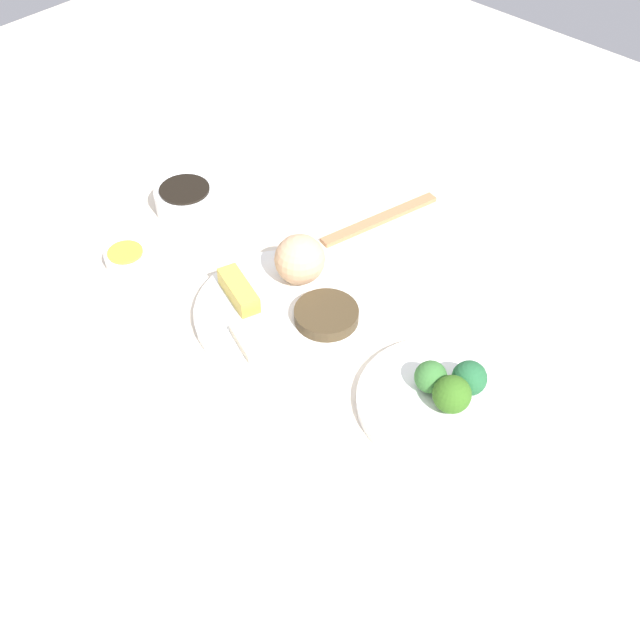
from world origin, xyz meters
TOP-DOWN VIEW (x-y plane):
  - tabletop at (0.00, 0.00)m, footprint 2.20×2.20m
  - main_plate at (0.04, 0.03)m, footprint 0.26×0.26m
  - rice_scoop at (0.02, 0.09)m, footprint 0.08×0.08m
  - spring_roll at (-0.02, 0.00)m, footprint 0.10×0.06m
  - crab_rangoon_wonton at (0.07, -0.03)m, footprint 0.09×0.10m
  - stir_fry_heap at (0.10, 0.06)m, footprint 0.09×0.09m
  - broccoli_plate at (0.31, 0.05)m, footprint 0.23×0.23m
  - broccoli_floret_0 at (0.33, 0.05)m, footprint 0.05×0.05m
  - broccoli_floret_1 at (0.29, 0.06)m, footprint 0.04×0.04m
  - broccoli_floret_2 at (0.33, 0.09)m, footprint 0.05×0.05m
  - soy_sauce_bowl at (-0.26, 0.10)m, footprint 0.10×0.10m
  - soy_sauce_bowl_liquid at (-0.26, 0.10)m, footprint 0.08×0.08m
  - sauce_ramekin_hot_mustard at (-0.22, -0.06)m, footprint 0.07×0.07m
  - sauce_ramekin_hot_mustard_liquid at (-0.22, -0.06)m, footprint 0.06×0.06m
  - chopsticks_pair at (-0.00, 0.30)m, footprint 0.07×0.23m

SIDE VIEW (x-z plane):
  - tabletop at x=0.00m, z-range 0.00..0.02m
  - chopsticks_pair at x=0.00m, z-range 0.02..0.03m
  - broccoli_plate at x=0.31m, z-range 0.02..0.03m
  - main_plate at x=0.04m, z-range 0.02..0.04m
  - sauce_ramekin_hot_mustard at x=-0.22m, z-range 0.02..0.04m
  - soy_sauce_bowl at x=-0.26m, z-range 0.02..0.06m
  - crab_rangoon_wonton at x=0.07m, z-range 0.04..0.05m
  - sauce_ramekin_hot_mustard_liquid at x=-0.22m, z-range 0.04..0.04m
  - stir_fry_heap at x=0.10m, z-range 0.04..0.05m
  - spring_roll at x=-0.02m, z-range 0.04..0.06m
  - broccoli_floret_1 at x=0.29m, z-range 0.03..0.08m
  - broccoli_floret_2 at x=0.33m, z-range 0.03..0.08m
  - broccoli_floret_0 at x=0.33m, z-range 0.03..0.08m
  - soy_sauce_bowl_liquid at x=-0.26m, z-range 0.06..0.06m
  - rice_scoop at x=0.02m, z-range 0.04..0.11m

